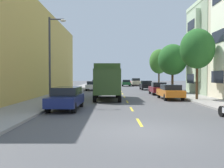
# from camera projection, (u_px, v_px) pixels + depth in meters

# --- Properties ---
(ground_plane) EXTENTS (160.00, 160.00, 0.00)m
(ground_plane) POSITION_uv_depth(u_px,v_px,m) (119.00, 90.00, 40.49)
(ground_plane) COLOR #4C4C4F
(sidewalk_left) EXTENTS (3.20, 120.00, 0.14)m
(sidewalk_left) POSITION_uv_depth(u_px,v_px,m) (72.00, 91.00, 38.46)
(sidewalk_left) COLOR gray
(sidewalk_left) RESTS_ON ground_plane
(sidewalk_right) EXTENTS (3.20, 120.00, 0.14)m
(sidewalk_right) POSITION_uv_depth(u_px,v_px,m) (167.00, 91.00, 38.52)
(sidewalk_right) COLOR gray
(sidewalk_right) RESTS_ON ground_plane
(lane_centerline_dashes) EXTENTS (0.14, 47.20, 0.01)m
(lane_centerline_dashes) POSITION_uv_depth(u_px,v_px,m) (121.00, 93.00, 34.99)
(lane_centerline_dashes) COLOR yellow
(lane_centerline_dashes) RESTS_ON ground_plane
(apartment_block_opposite) EXTENTS (10.00, 36.00, 9.81)m
(apartment_block_opposite) POSITION_uv_depth(u_px,v_px,m) (6.00, 53.00, 30.29)
(apartment_block_opposite) COLOR tan
(apartment_block_opposite) RESTS_ON ground_plane
(street_tree_second) EXTENTS (3.09, 3.09, 6.39)m
(street_tree_second) POSITION_uv_depth(u_px,v_px,m) (196.00, 49.00, 23.37)
(street_tree_second) COLOR #47331E
(street_tree_second) RESTS_ON sidewalk_right
(street_tree_third) EXTENTS (3.67, 3.67, 6.17)m
(street_tree_third) POSITION_uv_depth(u_px,v_px,m) (172.00, 60.00, 32.88)
(street_tree_third) COLOR #47331E
(street_tree_third) RESTS_ON sidewalk_right
(street_tree_farthest) EXTENTS (3.14, 3.14, 6.52)m
(street_tree_farthest) POSITION_uv_depth(u_px,v_px,m) (158.00, 62.00, 42.38)
(street_tree_farthest) COLOR #47331E
(street_tree_farthest) RESTS_ON sidewalk_right
(street_lamp) EXTENTS (1.35, 0.28, 6.58)m
(street_lamp) POSITION_uv_depth(u_px,v_px,m) (51.00, 54.00, 19.70)
(street_lamp) COLOR #38383D
(street_lamp) RESTS_ON sidewalk_left
(delivery_box_truck) EXTENTS (2.54, 7.74, 3.39)m
(delivery_box_truck) POSITION_uv_depth(u_px,v_px,m) (106.00, 79.00, 25.08)
(delivery_box_truck) COLOR #2D471E
(delivery_box_truck) RESTS_ON ground_plane
(parked_sedan_red) EXTENTS (1.80, 4.50, 1.43)m
(parked_sedan_red) POSITION_uv_depth(u_px,v_px,m) (133.00, 82.00, 64.50)
(parked_sedan_red) COLOR #AD1E1E
(parked_sedan_red) RESTS_ON ground_plane
(parked_hatchback_burgundy) EXTENTS (1.75, 4.00, 1.50)m
(parked_hatchback_burgundy) POSITION_uv_depth(u_px,v_px,m) (157.00, 88.00, 31.04)
(parked_hatchback_burgundy) COLOR maroon
(parked_hatchback_burgundy) RESTS_ON ground_plane
(parked_sedan_white) EXTENTS (1.80, 4.50, 1.43)m
(parked_sedan_white) POSITION_uv_depth(u_px,v_px,m) (91.00, 86.00, 40.73)
(parked_sedan_white) COLOR silver
(parked_sedan_white) RESTS_ON ground_plane
(parked_sedan_orange) EXTENTS (1.87, 4.53, 1.43)m
(parked_sedan_orange) POSITION_uv_depth(u_px,v_px,m) (169.00, 92.00, 24.82)
(parked_sedan_orange) COLOR orange
(parked_sedan_orange) RESTS_ON ground_plane
(parked_wagon_silver) EXTENTS (1.94, 4.75, 1.50)m
(parked_wagon_silver) POSITION_uv_depth(u_px,v_px,m) (96.00, 83.00, 51.97)
(parked_wagon_silver) COLOR #B2B5BA
(parked_wagon_silver) RESTS_ON ground_plane
(parked_wagon_navy) EXTENTS (1.92, 4.74, 1.50)m
(parked_wagon_navy) POSITION_uv_depth(u_px,v_px,m) (65.00, 98.00, 17.29)
(parked_wagon_navy) COLOR navy
(parked_wagon_navy) RESTS_ON ground_plane
(parked_pickup_champagne) EXTENTS (2.08, 5.33, 1.73)m
(parked_pickup_champagne) POSITION_uv_depth(u_px,v_px,m) (135.00, 82.00, 59.29)
(parked_pickup_champagne) COLOR tan
(parked_pickup_champagne) RESTS_ON ground_plane
(parked_hatchback_black) EXTENTS (1.75, 4.00, 1.50)m
(parked_hatchback_black) POSITION_uv_depth(u_px,v_px,m) (145.00, 85.00, 41.96)
(parked_hatchback_black) COLOR black
(parked_hatchback_black) RESTS_ON ground_plane
(moving_forest_sedan) EXTENTS (1.80, 4.50, 1.43)m
(moving_forest_sedan) POSITION_uv_depth(u_px,v_px,m) (125.00, 83.00, 56.98)
(moving_forest_sedan) COLOR #194C28
(moving_forest_sedan) RESTS_ON ground_plane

